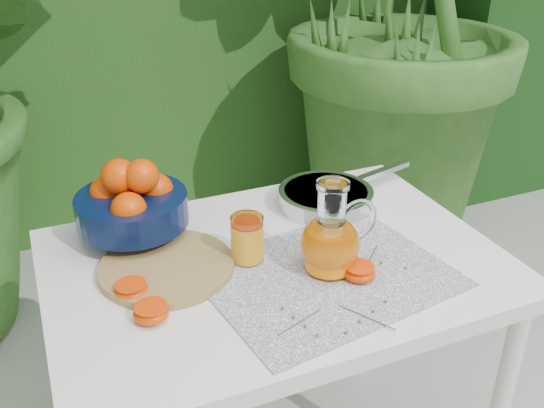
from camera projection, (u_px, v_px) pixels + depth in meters
name	position (u px, v px, depth m)	size (l,w,h in m)	color
white_table	(275.00, 289.00, 1.39)	(1.00, 0.70, 0.75)	white
placemat	(326.00, 275.00, 1.30)	(0.50, 0.39, 0.00)	#0B143F
cutting_board	(167.00, 267.00, 1.31)	(0.29, 0.29, 0.02)	olive
fruit_bowl	(132.00, 202.00, 1.40)	(0.32, 0.32, 0.20)	black
juice_pitcher	(331.00, 240.00, 1.28)	(0.19, 0.14, 0.21)	white
juice_tumbler	(247.00, 240.00, 1.32)	(0.09, 0.09, 0.11)	white
saute_pan	(327.00, 196.00, 1.57)	(0.45, 0.30, 0.05)	silver
orange_halves	(217.00, 291.00, 1.22)	(0.53, 0.20, 0.03)	#D73802
thyme_sprigs	(348.00, 296.00, 1.22)	(0.35, 0.28, 0.01)	brown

